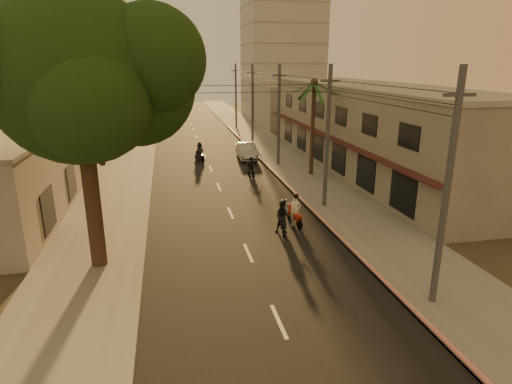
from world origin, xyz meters
TOP-DOWN VIEW (x-y plane):
  - ground at (0.00, 0.00)m, footprint 160.00×160.00m
  - road at (0.00, 20.00)m, footprint 10.00×140.00m
  - sidewalk_right at (7.50, 20.00)m, footprint 5.00×140.00m
  - sidewalk_left at (-7.50, 20.00)m, footprint 5.00×140.00m
  - curb_stripe at (5.10, 15.00)m, footprint 0.20×60.00m
  - shophouse_row at (13.95, 18.00)m, footprint 8.80×34.20m
  - left_building at (-13.98, 14.00)m, footprint 8.20×24.20m
  - distant_tower at (16.00, 56.00)m, footprint 12.10×12.10m
  - broadleaf_tree at (-6.61, 2.14)m, footprint 9.60×8.70m
  - palm_tree at (8.00, 16.00)m, footprint 5.00×5.00m
  - utility_poles at (6.20, 20.00)m, footprint 1.20×48.26m
  - filler_right at (14.00, 45.00)m, footprint 8.00×14.00m
  - filler_left_near at (-14.00, 34.00)m, footprint 8.00×14.00m
  - filler_left_far at (-14.00, 52.00)m, footprint 8.00×14.00m
  - scooter_red at (3.35, 5.15)m, footprint 0.85×1.98m
  - scooter_mid_a at (2.39, 4.27)m, footprint 1.14×1.92m
  - scooter_mid_b at (3.03, 16.64)m, footprint 1.02×1.72m
  - scooter_far_a at (-0.70, 23.01)m, footprint 1.27×1.86m
  - parked_car at (3.91, 23.47)m, footprint 1.96×4.77m

SIDE VIEW (x-z plane):
  - ground at x=0.00m, z-range 0.00..0.00m
  - road at x=0.00m, z-range 0.00..0.02m
  - sidewalk_right at x=7.50m, z-range 0.00..0.12m
  - sidewalk_left at x=-7.50m, z-range 0.00..0.12m
  - curb_stripe at x=5.10m, z-range 0.00..0.20m
  - scooter_mid_b at x=3.03m, z-range -0.08..1.61m
  - parked_car at x=3.91m, z-range 0.00..1.53m
  - scooter_red at x=3.35m, z-range -0.12..1.84m
  - scooter_mid_a at x=2.39m, z-range -0.09..1.82m
  - scooter_far_a at x=-0.70m, z-range -0.09..1.83m
  - filler_left_near at x=-14.00m, z-range 0.00..4.40m
  - left_building at x=-13.98m, z-range 0.00..5.20m
  - filler_right at x=14.00m, z-range 0.00..6.00m
  - filler_left_far at x=-14.00m, z-range 0.00..7.00m
  - shophouse_row at x=13.95m, z-range 0.00..7.30m
  - utility_poles at x=6.20m, z-range 2.04..11.04m
  - palm_tree at x=8.00m, z-range 3.05..11.25m
  - broadleaf_tree at x=-6.61m, z-range 2.43..14.53m
  - distant_tower at x=16.00m, z-range 0.00..28.00m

